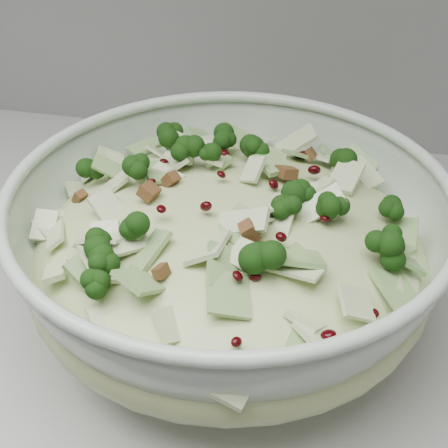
# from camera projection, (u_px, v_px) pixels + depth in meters

# --- Properties ---
(mixing_bowl) EXTENTS (0.46, 0.46, 0.15)m
(mixing_bowl) POSITION_uv_depth(u_px,v_px,m) (230.00, 254.00, 0.55)
(mixing_bowl) COLOR #B4C5B3
(mixing_bowl) RESTS_ON counter
(salad) EXTENTS (0.35, 0.35, 0.15)m
(salad) POSITION_uv_depth(u_px,v_px,m) (230.00, 232.00, 0.54)
(salad) COLOR #C8D08E
(salad) RESTS_ON mixing_bowl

